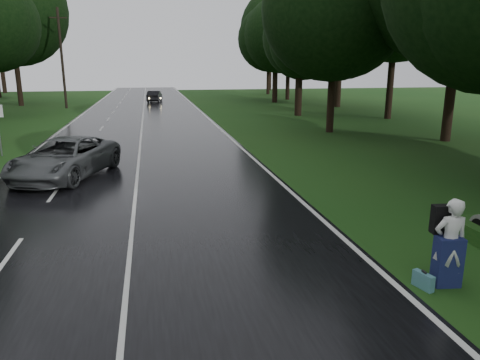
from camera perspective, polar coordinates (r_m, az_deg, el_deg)
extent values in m
plane|color=#1C4213|center=(10.56, -14.13, -12.70)|extent=(160.00, 160.00, 0.00)
cube|color=black|center=(29.79, -12.48, 4.97)|extent=(12.00, 140.00, 0.04)
cube|color=silver|center=(29.79, -12.48, 5.02)|extent=(0.12, 140.00, 0.01)
imported|color=#4E5153|center=(20.61, -21.32, 2.63)|extent=(4.66, 6.59, 1.67)
imported|color=black|center=(60.50, -10.78, 10.39)|extent=(2.12, 4.50, 1.43)
imported|color=silver|center=(10.81, 25.07, -7.21)|extent=(0.78, 0.57, 2.00)
cube|color=#181F51|center=(10.97, 24.83, -9.36)|extent=(0.60, 0.44, 1.12)
cube|color=black|center=(10.87, 24.27, -4.55)|extent=(0.48, 0.30, 0.64)
cube|color=teal|center=(10.77, 22.22, -11.74)|extent=(0.28, 0.53, 0.36)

